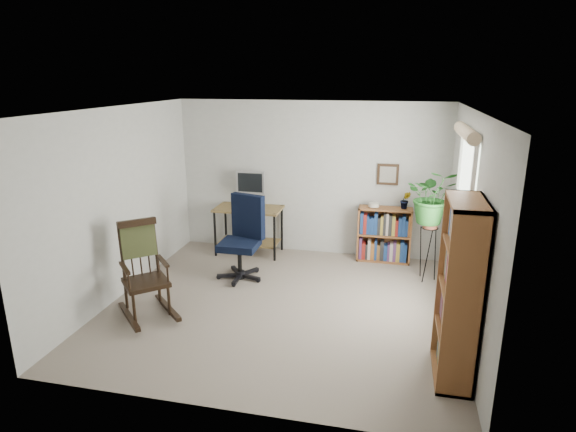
% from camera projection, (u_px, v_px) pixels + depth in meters
% --- Properties ---
extents(floor, '(4.20, 4.00, 0.00)m').
position_uv_depth(floor, '(281.00, 305.00, 6.00)').
color(floor, gray).
rests_on(floor, ground).
extents(ceiling, '(4.20, 4.00, 0.00)m').
position_uv_depth(ceiling, '(280.00, 109.00, 5.32)').
color(ceiling, white).
rests_on(ceiling, ground).
extents(wall_back, '(4.20, 0.00, 2.40)m').
position_uv_depth(wall_back, '(310.00, 179.00, 7.53)').
color(wall_back, beige).
rests_on(wall_back, ground).
extents(wall_front, '(4.20, 0.00, 2.40)m').
position_uv_depth(wall_front, '(221.00, 281.00, 3.79)').
color(wall_front, beige).
rests_on(wall_front, ground).
extents(wall_left, '(0.00, 4.00, 2.40)m').
position_uv_depth(wall_left, '(120.00, 203.00, 6.10)').
color(wall_left, beige).
rests_on(wall_left, ground).
extents(wall_right, '(0.00, 4.00, 2.40)m').
position_uv_depth(wall_right, '(468.00, 225.00, 5.22)').
color(wall_right, beige).
rests_on(wall_right, ground).
extents(window, '(0.12, 1.20, 1.50)m').
position_uv_depth(window, '(463.00, 200.00, 5.45)').
color(window, silver).
rests_on(window, wall_right).
extents(desk, '(1.05, 0.58, 0.75)m').
position_uv_depth(desk, '(249.00, 230.00, 7.68)').
color(desk, olive).
rests_on(desk, floor).
extents(monitor, '(0.46, 0.16, 0.56)m').
position_uv_depth(monitor, '(251.00, 188.00, 7.63)').
color(monitor, '#B9B9BE').
rests_on(monitor, desk).
extents(keyboard, '(0.40, 0.15, 0.02)m').
position_uv_depth(keyboard, '(246.00, 209.00, 7.46)').
color(keyboard, black).
rests_on(keyboard, desk).
extents(office_chair, '(0.81, 0.81, 1.19)m').
position_uv_depth(office_chair, '(239.00, 238.00, 6.64)').
color(office_chair, black).
rests_on(office_chair, floor).
extents(rocking_chair, '(1.12, 1.14, 1.16)m').
position_uv_depth(rocking_chair, '(145.00, 270.00, 5.60)').
color(rocking_chair, black).
rests_on(rocking_chair, floor).
extents(low_bookshelf, '(0.80, 0.27, 0.85)m').
position_uv_depth(low_bookshelf, '(384.00, 235.00, 7.33)').
color(low_bookshelf, brown).
rests_on(low_bookshelf, floor).
extents(tall_bookshelf, '(0.32, 0.76, 1.73)m').
position_uv_depth(tall_bookshelf, '(459.00, 292.00, 4.38)').
color(tall_bookshelf, brown).
rests_on(tall_bookshelf, floor).
extents(plant_stand, '(0.27, 0.27, 0.89)m').
position_uv_depth(plant_stand, '(428.00, 250.00, 6.64)').
color(plant_stand, black).
rests_on(plant_stand, floor).
extents(spider_plant, '(1.69, 1.87, 1.46)m').
position_uv_depth(spider_plant, '(435.00, 170.00, 6.32)').
color(spider_plant, '#215D20').
rests_on(spider_plant, plant_stand).
extents(potted_plant_small, '(0.13, 0.24, 0.11)m').
position_uv_depth(potted_plant_small, '(405.00, 205.00, 7.15)').
color(potted_plant_small, '#215D20').
rests_on(potted_plant_small, low_bookshelf).
extents(framed_picture, '(0.32, 0.04, 0.32)m').
position_uv_depth(framed_picture, '(388.00, 175.00, 7.22)').
color(framed_picture, black).
rests_on(framed_picture, wall_back).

